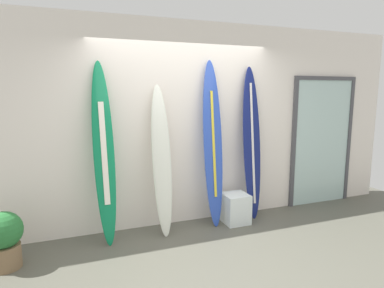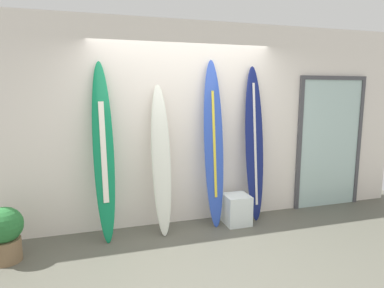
% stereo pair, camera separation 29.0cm
% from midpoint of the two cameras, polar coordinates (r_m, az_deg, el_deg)
% --- Properties ---
extents(ground, '(8.00, 8.00, 0.04)m').
position_cam_midpoint_polar(ground, '(3.86, 2.42, -19.91)').
color(ground, '#545348').
extents(wall_back, '(7.20, 0.20, 2.80)m').
position_cam_midpoint_polar(wall_back, '(4.62, -3.78, 3.47)').
color(wall_back, white).
rests_on(wall_back, ground).
extents(surfboard_emerald, '(0.27, 0.46, 2.23)m').
position_cam_midpoint_polar(surfboard_emerald, '(4.14, -17.05, -1.74)').
color(surfboard_emerald, '#107F4D').
rests_on(surfboard_emerald, ground).
extents(surfboard_ivory, '(0.26, 0.45, 1.95)m').
position_cam_midpoint_polar(surfboard_ivory, '(4.26, -7.25, -3.01)').
color(surfboard_ivory, silver).
rests_on(surfboard_ivory, ground).
extents(surfboard_cobalt, '(0.28, 0.36, 2.28)m').
position_cam_midpoint_polar(surfboard_cobalt, '(4.49, 1.82, -0.23)').
color(surfboard_cobalt, blue).
rests_on(surfboard_cobalt, ground).
extents(surfboard_navy, '(0.30, 0.30, 2.21)m').
position_cam_midpoint_polar(surfboard_navy, '(4.80, 8.68, 0.05)').
color(surfboard_navy, navy).
rests_on(surfboard_navy, ground).
extents(display_block_left, '(0.35, 0.35, 0.42)m').
position_cam_midpoint_polar(display_block_left, '(4.77, 5.83, -11.11)').
color(display_block_left, white).
rests_on(display_block_left, ground).
extents(glass_door, '(1.19, 0.06, 2.09)m').
position_cam_midpoint_polar(glass_door, '(5.74, 20.38, 0.81)').
color(glass_door, silver).
rests_on(glass_door, ground).
extents(potted_plant, '(0.39, 0.39, 0.62)m').
position_cam_midpoint_polar(potted_plant, '(4.15, -31.78, -13.78)').
color(potted_plant, brown).
rests_on(potted_plant, ground).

